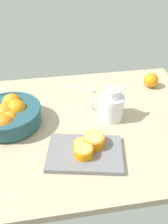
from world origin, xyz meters
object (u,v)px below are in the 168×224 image
(orange_half_0, at_px, (82,146))
(orange_half_2, at_px, (83,151))
(juice_pitcher, at_px, (111,107))
(cutting_board, at_px, (85,153))
(spoon, at_px, (87,89))
(orange_half_1, at_px, (94,140))
(loose_orange_2, at_px, (151,80))
(fruit_bowl, at_px, (9,115))

(orange_half_0, distance_m, orange_half_2, 0.03)
(orange_half_0, bearing_deg, juice_pitcher, 51.13)
(cutting_board, xyz_separation_m, spoon, (0.09, 0.46, -0.00))
(orange_half_0, distance_m, orange_half_1, 0.05)
(spoon, bearing_deg, loose_orange_2, -3.99)
(orange_half_0, bearing_deg, spoon, 78.07)
(fruit_bowl, height_order, orange_half_0, fruit_bowl)
(orange_half_2, bearing_deg, cutting_board, 63.01)
(cutting_board, height_order, orange_half_0, orange_half_0)
(juice_pitcher, bearing_deg, loose_orange_2, 39.40)
(orange_half_1, xyz_separation_m, spoon, (0.05, 0.43, -0.03))
(orange_half_0, relative_size, orange_half_2, 0.92)
(orange_half_0, xyz_separation_m, loose_orange_2, (0.44, 0.43, 0.00))
(juice_pitcher, bearing_deg, fruit_bowl, 176.96)
(orange_half_1, distance_m, spoon, 0.43)
(fruit_bowl, xyz_separation_m, orange_half_0, (0.28, -0.22, -0.02))
(juice_pitcher, distance_m, orange_half_2, 0.28)
(orange_half_0, bearing_deg, fruit_bowl, 141.34)
(loose_orange_2, xyz_separation_m, spoon, (-0.34, 0.02, -0.03))
(juice_pitcher, xyz_separation_m, orange_half_1, (-0.11, -0.18, -0.02))
(fruit_bowl, distance_m, loose_orange_2, 0.74)
(loose_orange_2, bearing_deg, cutting_board, -134.45)
(cutting_board, relative_size, spoon, 2.23)
(loose_orange_2, relative_size, spoon, 0.62)
(spoon, bearing_deg, orange_half_2, -101.33)
(orange_half_2, bearing_deg, fruit_bowl, 137.92)
(juice_pitcher, height_order, spoon, juice_pitcher)
(cutting_board, xyz_separation_m, orange_half_2, (-0.01, -0.02, 0.03))
(cutting_board, relative_size, loose_orange_2, 3.60)
(fruit_bowl, xyz_separation_m, loose_orange_2, (0.72, 0.20, -0.01))
(fruit_bowl, bearing_deg, juice_pitcher, -3.04)
(fruit_bowl, bearing_deg, orange_half_1, -31.80)
(cutting_board, relative_size, orange_half_1, 3.34)
(orange_half_0, distance_m, loose_orange_2, 0.61)
(fruit_bowl, distance_m, orange_half_2, 0.37)
(fruit_bowl, bearing_deg, orange_half_0, -38.66)
(loose_orange_2, bearing_deg, orange_half_1, -133.87)
(fruit_bowl, xyz_separation_m, orange_half_2, (0.28, -0.25, -0.01))
(juice_pitcher, bearing_deg, spoon, 104.62)
(fruit_bowl, relative_size, orange_half_2, 3.84)
(spoon, bearing_deg, cutting_board, -100.70)
(cutting_board, distance_m, orange_half_1, 0.06)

